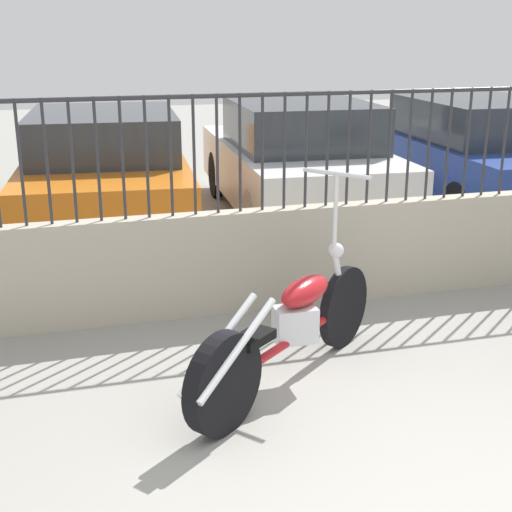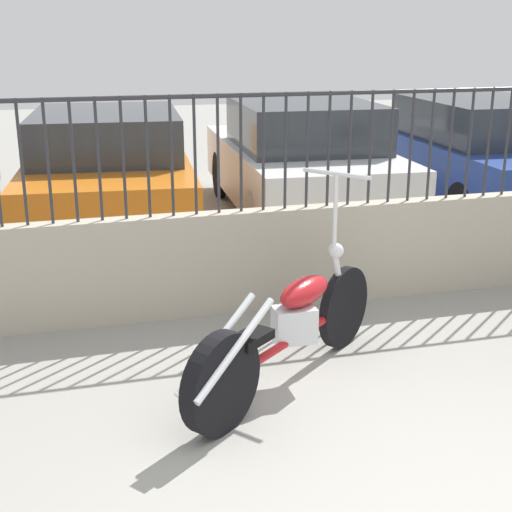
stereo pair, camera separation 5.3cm
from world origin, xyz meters
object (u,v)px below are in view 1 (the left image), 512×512
motorcycle_red (284,334)px  car_blue (472,153)px  car_orange (106,170)px  car_white (298,160)px

motorcycle_red → car_blue: bearing=7.5°
car_orange → car_white: car_white is taller
car_blue → motorcycle_red: bearing=139.4°
motorcycle_red → car_orange: size_ratio=0.38×
motorcycle_red → car_white: car_white is taller
motorcycle_red → car_white: bearing=30.9°
motorcycle_red → car_orange: (-0.80, 4.35, 0.31)m
car_orange → car_white: (2.36, -0.04, 0.02)m
motorcycle_red → car_blue: size_ratio=0.38×
car_blue → car_white: bearing=89.9°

